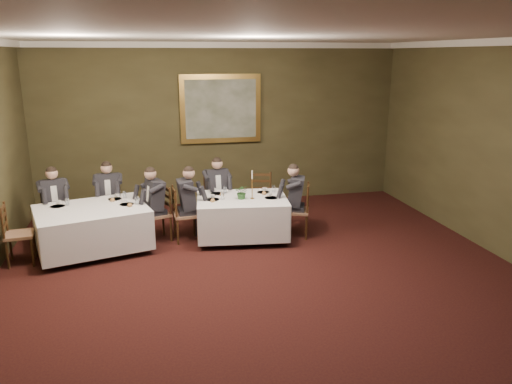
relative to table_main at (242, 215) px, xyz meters
name	(u,v)px	position (x,y,z in m)	size (l,w,h in m)	color
ground	(279,304)	(0.01, -2.57, -0.45)	(10.00, 10.00, 0.00)	black
ceiling	(283,32)	(0.01, -2.57, 3.05)	(8.00, 10.00, 0.10)	silver
back_wall	(221,125)	(0.01, 2.43, 1.30)	(8.00, 0.10, 3.50)	#37321B
crown_molding	(283,37)	(0.01, -2.57, 2.99)	(8.00, 10.00, 0.12)	white
table_main	(242,215)	(0.00, 0.00, 0.00)	(1.75, 1.41, 0.67)	black
table_second	(92,226)	(-2.59, -0.06, 0.00)	(2.08, 1.78, 0.67)	black
chair_main_backleft	(217,210)	(-0.34, 0.87, -0.17)	(0.49, 0.48, 1.00)	brown
diner_main_backleft	(217,199)	(-0.34, 0.86, 0.06)	(0.46, 0.53, 1.35)	black
chair_main_backright	(261,209)	(0.53, 0.77, -0.17)	(0.53, 0.52, 1.00)	brown
chair_main_endleft	(186,225)	(-1.02, 0.11, -0.17)	(0.45, 0.47, 1.00)	brown
diner_main_endleft	(186,213)	(-1.00, 0.12, 0.06)	(0.51, 0.44, 1.35)	black
chair_main_endright	(297,221)	(1.01, -0.12, -0.17)	(0.54, 0.55, 1.00)	brown
diner_main_endright	(297,209)	(1.00, -0.12, 0.06)	(0.59, 0.54, 1.35)	black
chair_sec_backleft	(57,224)	(-3.29, 0.70, -0.17)	(0.54, 0.52, 1.00)	brown
diner_sec_backleft	(55,212)	(-3.29, 0.69, 0.06)	(0.52, 0.57, 1.35)	black
chair_sec_backright	(111,216)	(-2.36, 0.95, -0.17)	(0.45, 0.43, 1.00)	brown
diner_sec_backright	(110,205)	(-2.36, 0.94, 0.06)	(0.42, 0.49, 1.35)	black
chair_sec_endright	(158,225)	(-1.50, 0.24, -0.17)	(0.54, 0.55, 1.00)	brown
diner_sec_endright	(157,213)	(-1.51, 0.23, 0.06)	(0.58, 0.53, 1.35)	black
chair_sec_endleft	(20,246)	(-3.69, -0.35, -0.17)	(0.46, 0.48, 1.00)	brown
centerpiece	(242,191)	(-0.01, -0.06, 0.45)	(0.25, 0.22, 0.28)	#2D5926
candlestick	(252,188)	(0.17, -0.09, 0.51)	(0.08, 0.08, 0.53)	#AA7B34
place_setting_table_main	(220,191)	(-0.34, 0.41, 0.35)	(0.33, 0.31, 0.14)	white
place_setting_table_second	(61,204)	(-3.10, 0.20, 0.35)	(0.33, 0.31, 0.14)	white
painting	(221,109)	(0.00, 2.37, 1.66)	(1.76, 0.09, 1.48)	gold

